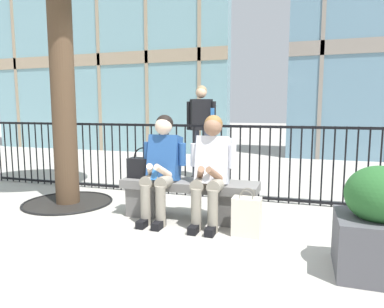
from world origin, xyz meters
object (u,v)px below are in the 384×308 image
object	(u,v)px
stone_bench	(189,196)
bystander_at_railing	(201,125)
seated_person_with_phone	(162,164)
planter	(378,225)
seated_person_companion	(211,167)
shopping_bag	(247,216)
handbag_on_bench	(144,167)

from	to	relation	value
stone_bench	bystander_at_railing	world-z (taller)	bystander_at_railing
seated_person_with_phone	bystander_at_railing	distance (m)	2.50
seated_person_with_phone	planter	world-z (taller)	seated_person_with_phone
bystander_at_railing	seated_person_companion	bearing A→B (deg)	-71.06
stone_bench	bystander_at_railing	bearing A→B (deg)	103.33
shopping_bag	bystander_at_railing	xyz separation A→B (m)	(-1.28, 2.69, 0.80)
handbag_on_bench	bystander_at_railing	bearing A→B (deg)	89.35
stone_bench	handbag_on_bench	size ratio (longest dim) A/B	4.30
handbag_on_bench	shopping_bag	distance (m)	1.41
stone_bench	bystander_at_railing	distance (m)	2.51
seated_person_companion	planter	xyz separation A→B (m)	(1.52, -0.75, -0.26)
handbag_on_bench	stone_bench	bearing A→B (deg)	0.99
stone_bench	handbag_on_bench	world-z (taller)	handbag_on_bench
stone_bench	seated_person_with_phone	distance (m)	0.50
seated_person_companion	bystander_at_railing	xyz separation A→B (m)	(-0.85, 2.46, 0.35)
seated_person_with_phone	shopping_bag	bearing A→B (deg)	-12.65
seated_person_with_phone	seated_person_companion	bearing A→B (deg)	0.00
seated_person_companion	shopping_bag	world-z (taller)	seated_person_companion
stone_bench	seated_person_with_phone	size ratio (longest dim) A/B	1.32
seated_person_companion	handbag_on_bench	distance (m)	0.88
stone_bench	planter	world-z (taller)	planter
handbag_on_bench	seated_person_with_phone	bearing A→B (deg)	-22.43
seated_person_with_phone	planter	size ratio (longest dim) A/B	1.43
seated_person_with_phone	planter	distance (m)	2.25
stone_bench	handbag_on_bench	xyz separation A→B (m)	(-0.58, -0.01, 0.31)
shopping_bag	planter	bearing A→B (deg)	-25.48
bystander_at_railing	planter	bearing A→B (deg)	-53.59
shopping_bag	planter	size ratio (longest dim) A/B	0.57
planter	seated_person_with_phone	bearing A→B (deg)	160.50
shopping_bag	seated_person_with_phone	bearing A→B (deg)	167.35
stone_bench	shopping_bag	world-z (taller)	shopping_bag
seated_person_with_phone	stone_bench	bearing A→B (deg)	23.74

